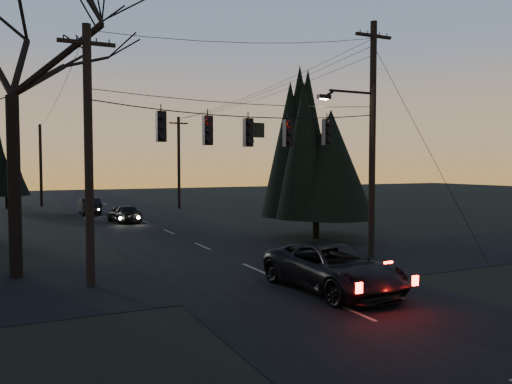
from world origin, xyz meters
name	(u,v)px	position (x,y,z in m)	size (l,w,h in m)	color
ground_plane	(470,363)	(0.00, 0.00, 0.00)	(160.00, 160.00, 0.00)	black
main_road	(179,236)	(0.00, 20.00, 0.01)	(8.00, 120.00, 0.02)	black
cross_road	(255,269)	(0.00, 10.00, 0.01)	(60.00, 7.00, 0.02)	black
utility_pole_right	(371,258)	(5.50, 10.00, 0.00)	(5.00, 0.30, 10.00)	black
utility_pole_left	(91,286)	(-6.00, 10.00, 0.00)	(1.80, 0.30, 8.50)	black
utility_pole_far_r	(179,208)	(5.50, 38.00, 0.00)	(1.80, 0.30, 8.50)	black
utility_pole_far_l	(42,206)	(-6.00, 46.00, 0.00)	(0.30, 0.30, 8.00)	black
span_signal_assembly	(249,131)	(-0.24, 10.00, 5.26)	(11.50, 0.44, 1.57)	black
bare_tree_left	(10,21)	(-8.21, 12.46, 8.95)	(9.44, 9.44, 12.81)	black
evergreen_right	(316,150)	(6.50, 15.94, 4.79)	(4.94, 4.94, 8.39)	black
evergreen_dist	(7,168)	(-8.97, 44.49, 3.73)	(3.28, 3.28, 6.28)	black
suv_near	(333,268)	(0.80, 5.98, 0.74)	(2.44, 5.29, 1.47)	black
sedan_oncoming_a	(124,213)	(-1.43, 28.19, 0.64)	(1.51, 3.75, 1.28)	black
sedan_oncoming_b	(89,206)	(-2.84, 35.45, 0.67)	(1.42, 4.08, 1.34)	black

